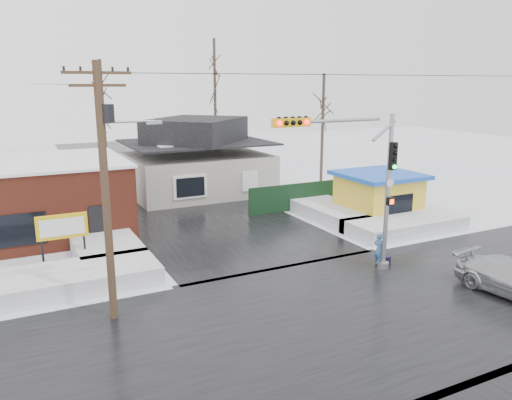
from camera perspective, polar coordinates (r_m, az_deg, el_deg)
name	(u,v)px	position (r m, az deg, el deg)	size (l,w,h in m)	color
ground	(353,312)	(19.27, 11.00, -12.45)	(120.00, 120.00, 0.00)	white
road_ns	(353,312)	(19.27, 11.00, -12.43)	(10.00, 120.00, 0.02)	black
road_ew	(353,312)	(19.27, 11.00, -12.43)	(120.00, 10.00, 0.02)	black
snowbank_nw	(72,279)	(22.14, -20.29, -8.46)	(7.00, 3.00, 0.80)	white
snowbank_ne	(405,225)	(29.68, 16.65, -2.71)	(7.00, 3.00, 0.80)	white
snowbank_nside_w	(101,239)	(27.07, -17.35, -4.29)	(3.00, 8.00, 0.80)	white
snowbank_nside_e	(326,209)	(32.19, 7.97, -1.04)	(3.00, 8.00, 0.80)	white
traffic_signal	(361,174)	(21.56, 11.88, 2.98)	(6.05, 0.68, 7.00)	gray
utility_pole	(107,179)	(17.64, -16.70, 2.34)	(3.15, 0.44, 9.00)	#382619
brick_building	(10,200)	(30.25, -26.32, 0.03)	(12.20, 8.20, 4.12)	maroon
marquee_sign	(62,228)	(24.03, -21.28, -3.02)	(2.20, 0.21, 2.55)	black
house	(197,159)	(38.27, -6.75, 4.66)	(10.40, 8.40, 5.76)	#B0AB9F
kiosk	(378,195)	(31.90, 13.78, 0.53)	(4.60, 4.60, 2.88)	yellow
fence	(303,196)	(33.43, 5.36, 0.45)	(8.00, 0.12, 1.80)	black
tree_far_left	(102,87)	(40.20, -17.24, 12.22)	(3.00, 3.00, 10.00)	#332821
tree_far_mid	(215,68)	(44.91, -4.76, 14.83)	(3.00, 3.00, 12.00)	#332821
tree_far_right	(323,97)	(40.65, 7.71, 11.56)	(3.00, 3.00, 9.00)	#332821
pedestrian	(379,250)	(23.74, 13.88, -5.57)	(0.57, 0.37, 1.56)	teal
shopping_bag	(388,261)	(24.22, 14.86, -6.76)	(0.28, 0.12, 0.35)	black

